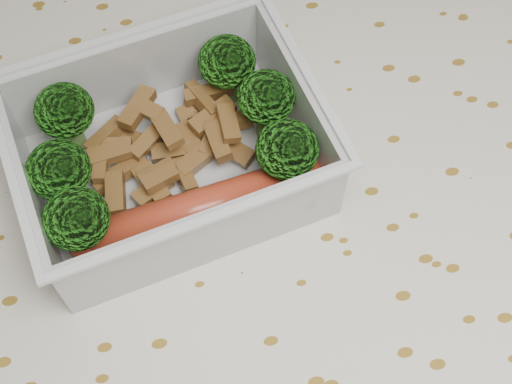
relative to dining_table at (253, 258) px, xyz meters
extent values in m
cube|color=brown|center=(0.00, 0.00, 0.06)|extent=(1.40, 0.90, 0.04)
cube|color=silver|center=(0.00, 0.00, 0.09)|extent=(1.46, 0.96, 0.01)
cube|color=silver|center=(-0.05, 0.03, 0.09)|extent=(0.20, 0.17, 0.00)
cube|color=silver|center=(-0.06, 0.10, 0.12)|extent=(0.18, 0.04, 0.06)
cube|color=silver|center=(-0.03, -0.03, 0.12)|extent=(0.18, 0.04, 0.06)
cube|color=silver|center=(0.04, 0.05, 0.12)|extent=(0.03, 0.13, 0.06)
cube|color=silver|center=(-0.13, 0.02, 0.12)|extent=(0.03, 0.13, 0.06)
cube|color=silver|center=(-0.06, 0.10, 0.16)|extent=(0.19, 0.04, 0.00)
cube|color=silver|center=(-0.03, -0.04, 0.16)|extent=(0.19, 0.04, 0.00)
cube|color=silver|center=(0.05, 0.05, 0.16)|extent=(0.03, 0.14, 0.00)
cube|color=silver|center=(-0.14, 0.02, 0.16)|extent=(0.03, 0.14, 0.00)
cylinder|color=#608C3F|center=(-0.11, 0.07, 0.11)|extent=(0.01, 0.01, 0.03)
ellipsoid|color=#247F17|center=(-0.11, 0.07, 0.13)|extent=(0.04, 0.04, 0.03)
cylinder|color=#608C3F|center=(0.00, 0.09, 0.11)|extent=(0.01, 0.01, 0.03)
ellipsoid|color=#247F17|center=(0.00, 0.09, 0.13)|extent=(0.04, 0.04, 0.03)
cylinder|color=#608C3F|center=(-0.12, 0.03, 0.11)|extent=(0.01, 0.01, 0.03)
ellipsoid|color=#247F17|center=(-0.12, 0.03, 0.13)|extent=(0.04, 0.04, 0.03)
cylinder|color=#608C3F|center=(0.02, 0.05, 0.11)|extent=(0.01, 0.01, 0.03)
ellipsoid|color=#247F17|center=(0.02, 0.05, 0.13)|extent=(0.04, 0.04, 0.03)
cylinder|color=#608C3F|center=(-0.11, -0.01, 0.11)|extent=(0.01, 0.01, 0.03)
ellipsoid|color=#247F17|center=(-0.11, -0.01, 0.13)|extent=(0.04, 0.04, 0.03)
cylinder|color=#608C3F|center=(0.02, 0.01, 0.11)|extent=(0.01, 0.01, 0.03)
ellipsoid|color=#247F17|center=(0.02, 0.01, 0.13)|extent=(0.04, 0.04, 0.03)
cube|color=brown|center=(-0.03, 0.05, 0.10)|extent=(0.02, 0.03, 0.01)
cube|color=brown|center=(-0.02, 0.05, 0.10)|extent=(0.02, 0.03, 0.01)
cube|color=brown|center=(-0.09, 0.04, 0.11)|extent=(0.01, 0.03, 0.01)
cube|color=brown|center=(-0.02, 0.07, 0.10)|extent=(0.04, 0.02, 0.01)
cube|color=brown|center=(-0.06, 0.02, 0.11)|extent=(0.03, 0.02, 0.01)
cube|color=brown|center=(-0.02, 0.08, 0.11)|extent=(0.02, 0.03, 0.01)
cube|color=brown|center=(-0.07, 0.03, 0.10)|extent=(0.02, 0.03, 0.01)
cube|color=brown|center=(-0.01, 0.05, 0.12)|extent=(0.01, 0.03, 0.01)
cube|color=brown|center=(-0.06, 0.02, 0.10)|extent=(0.02, 0.03, 0.01)
cube|color=brown|center=(-0.04, 0.02, 0.10)|extent=(0.02, 0.03, 0.01)
cube|color=brown|center=(-0.06, 0.07, 0.12)|extent=(0.03, 0.02, 0.01)
cube|color=brown|center=(-0.07, 0.06, 0.10)|extent=(0.03, 0.02, 0.01)
cube|color=brown|center=(-0.01, 0.08, 0.11)|extent=(0.03, 0.01, 0.01)
cube|color=brown|center=(-0.08, 0.03, 0.10)|extent=(0.04, 0.02, 0.01)
cube|color=brown|center=(-0.06, 0.05, 0.11)|extent=(0.03, 0.03, 0.01)
cube|color=brown|center=(-0.09, 0.06, 0.11)|extent=(0.03, 0.03, 0.01)
cube|color=brown|center=(-0.09, 0.02, 0.11)|extent=(0.01, 0.03, 0.01)
cube|color=brown|center=(-0.05, 0.05, 0.12)|extent=(0.02, 0.03, 0.01)
cube|color=brown|center=(0.00, 0.04, 0.10)|extent=(0.03, 0.03, 0.01)
cube|color=brown|center=(-0.08, 0.05, 0.11)|extent=(0.02, 0.02, 0.01)
cube|color=brown|center=(-0.06, 0.07, 0.12)|extent=(0.03, 0.03, 0.01)
cube|color=brown|center=(-0.05, 0.07, 0.10)|extent=(0.02, 0.03, 0.01)
cube|color=brown|center=(-0.06, 0.02, 0.10)|extent=(0.03, 0.02, 0.01)
cube|color=brown|center=(-0.03, 0.08, 0.10)|extent=(0.03, 0.02, 0.01)
cube|color=brown|center=(-0.01, 0.04, 0.11)|extent=(0.02, 0.03, 0.01)
cube|color=brown|center=(-0.05, 0.05, 0.10)|extent=(0.03, 0.01, 0.01)
cube|color=brown|center=(-0.06, 0.02, 0.11)|extent=(0.03, 0.02, 0.01)
cube|color=brown|center=(-0.01, 0.05, 0.11)|extent=(0.03, 0.01, 0.01)
cube|color=brown|center=(-0.07, 0.06, 0.10)|extent=(0.02, 0.03, 0.01)
cube|color=brown|center=(-0.03, 0.04, 0.10)|extent=(0.03, 0.03, 0.01)
cube|color=brown|center=(-0.09, 0.05, 0.11)|extent=(0.03, 0.02, 0.01)
cube|color=brown|center=(-0.01, 0.06, 0.11)|extent=(0.04, 0.03, 0.01)
cylinder|color=#AA361F|center=(-0.03, -0.01, 0.11)|extent=(0.14, 0.05, 0.03)
sphere|color=#AA361F|center=(0.04, 0.00, 0.11)|extent=(0.03, 0.03, 0.03)
sphere|color=#AA361F|center=(-0.11, -0.01, 0.11)|extent=(0.03, 0.03, 0.03)
camera|label=1|loc=(-0.04, -0.21, 0.51)|focal=50.00mm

